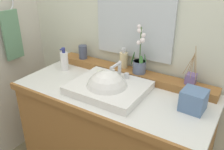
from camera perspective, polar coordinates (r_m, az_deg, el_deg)
The scene contains 14 objects.
wall_back at distance 1.80m, azimuth 7.51°, elevation 12.33°, with size 2.78×0.20×2.42m, color beige.
vanity_cabinet at distance 1.83m, azimuth 0.35°, elevation -15.04°, with size 1.30×0.62×0.85m.
back_ledge at distance 1.75m, azimuth 4.36°, elevation 0.43°, with size 1.22×0.12×0.05m, color #93602F.
sink_basin at distance 1.55m, azimuth -1.06°, elevation -3.53°, with size 0.47×0.39×0.29m.
soap_bar at distance 1.68m, azimuth -2.56°, elevation 0.73°, with size 0.07×0.04×0.02m, color silver.
potted_plant at distance 1.67m, azimuth 6.55°, elevation 3.24°, with size 0.12×0.09×0.34m.
soap_dispenser at distance 1.76m, azimuth 2.76°, elevation 3.70°, with size 0.06×0.06×0.15m.
tumbler_cup at distance 1.94m, azimuth -6.90°, elevation 5.43°, with size 0.07×0.07×0.11m, color #444C62.
reed_diffuser at distance 1.61m, azimuth 18.20°, elevation -0.70°, with size 0.10×0.10×0.25m.
lotion_bottle at distance 1.88m, azimuth -11.23°, elevation 3.38°, with size 0.06×0.06×0.18m.
tissue_box at distance 1.43m, azimuth 18.75°, elevation -5.68°, with size 0.13×0.13×0.12m, color #55749D.
mirror at distance 1.69m, azimuth 5.24°, elevation 14.17°, with size 0.59×0.02×0.61m, color silver.
towel_ring at distance 2.07m, azimuth -24.15°, elevation 15.40°, with size 0.16×0.16×0.01m, color silver.
hand_towel at distance 2.11m, azimuth -22.61°, elevation 8.69°, with size 0.02×0.15×0.39m, color #5F8E6A.
Camera 1 is at (0.73, -1.18, 1.61)m, focal length 38.59 mm.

